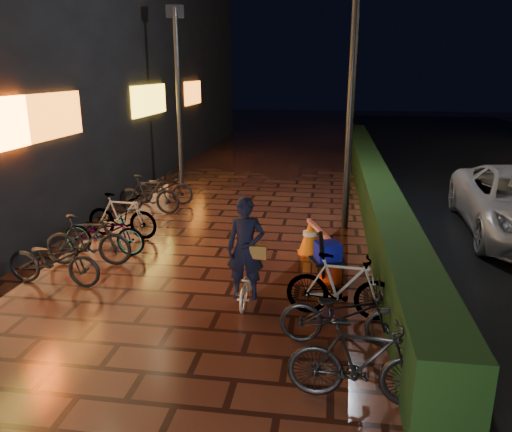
# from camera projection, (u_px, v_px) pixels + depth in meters

# --- Properties ---
(ground) EXTENTS (80.00, 80.00, 0.00)m
(ground) POSITION_uv_depth(u_px,v_px,m) (172.00, 327.00, 7.05)
(ground) COLOR #381911
(ground) RESTS_ON ground
(hedge) EXTENTS (0.70, 20.00, 1.00)m
(hedge) POSITION_uv_depth(u_px,v_px,m) (371.00, 180.00, 14.04)
(hedge) COLOR black
(hedge) RESTS_ON ground
(storefront_block) EXTENTS (12.09, 22.00, 9.00)m
(storefront_block) POSITION_uv_depth(u_px,v_px,m) (10.00, 41.00, 18.03)
(storefront_block) COLOR black
(storefront_block) RESTS_ON ground
(lamp_post_hedge) EXTENTS (0.53, 0.30, 5.76)m
(lamp_post_hedge) POSITION_uv_depth(u_px,v_px,m) (352.00, 86.00, 10.58)
(lamp_post_hedge) COLOR black
(lamp_post_hedge) RESTS_ON ground
(lamp_post_sf) EXTENTS (0.49, 0.25, 5.24)m
(lamp_post_sf) POSITION_uv_depth(u_px,v_px,m) (178.00, 91.00, 14.59)
(lamp_post_sf) COLOR black
(lamp_post_sf) RESTS_ON ground
(cyclist) EXTENTS (0.61, 1.19, 1.70)m
(cyclist) POSITION_uv_depth(u_px,v_px,m) (246.00, 265.00, 7.61)
(cyclist) COLOR beige
(cyclist) RESTS_ON ground
(traffic_barrier) EXTENTS (0.93, 1.72, 0.70)m
(traffic_barrier) POSITION_uv_depth(u_px,v_px,m) (320.00, 248.00, 9.14)
(traffic_barrier) COLOR red
(traffic_barrier) RESTS_ON ground
(cart_assembly) EXTENTS (0.67, 0.71, 1.03)m
(cart_assembly) POSITION_uv_depth(u_px,v_px,m) (327.00, 253.00, 8.37)
(cart_assembly) COLOR black
(cart_assembly) RESTS_ON ground
(parked_bikes_storefront) EXTENTS (1.87, 6.03, 0.97)m
(parked_bikes_storefront) POSITION_uv_depth(u_px,v_px,m) (119.00, 218.00, 10.63)
(parked_bikes_storefront) COLOR black
(parked_bikes_storefront) RESTS_ON ground
(parked_bikes_hedge) EXTENTS (1.83, 2.53, 0.97)m
(parked_bikes_hedge) POSITION_uv_depth(u_px,v_px,m) (348.00, 317.00, 6.35)
(parked_bikes_hedge) COLOR black
(parked_bikes_hedge) RESTS_ON ground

